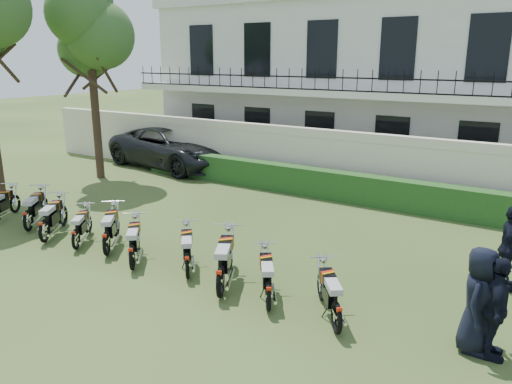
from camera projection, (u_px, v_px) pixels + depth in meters
ground at (191, 266)px, 11.91m from camera, size 100.00×100.00×0.00m
perimeter_wall at (332, 161)px, 18.10m from camera, size 30.00×0.35×2.30m
hedge at (348, 187)px, 17.10m from camera, size 18.00×0.60×1.00m
building at (390, 83)px, 22.27m from camera, size 20.40×9.60×7.40m
tree_west_near at (89, 28)px, 19.08m from camera, size 3.40×3.20×7.90m
motorcycle_1 at (27, 215)px, 14.10m from camera, size 1.26×1.63×1.07m
motorcycle_2 at (44, 226)px, 13.25m from camera, size 1.16×1.70×1.08m
motorcycle_3 at (75, 234)px, 12.78m from camera, size 1.08×1.46×0.95m
motorcycle_4 at (106, 238)px, 12.37m from camera, size 1.29×1.62×1.08m
motorcycle_5 at (132, 251)px, 11.54m from camera, size 1.30×1.50×1.03m
motorcycle_6 at (187, 260)px, 11.11m from camera, size 1.26×1.46×1.00m
motorcycle_7 at (220, 274)px, 10.21m from camera, size 1.11×1.92×1.16m
motorcycle_8 at (268, 290)px, 9.68m from camera, size 1.12×1.56×1.00m
motorcycle_9 at (337, 310)px, 8.88m from camera, size 1.21×1.54×1.02m
suv at (174, 147)px, 22.34m from camera, size 6.87×3.91×1.81m
officer_2 at (496, 309)px, 8.09m from camera, size 0.61×1.10×1.77m
officer_3 at (479, 300)px, 8.29m from camera, size 0.66×0.95×1.86m
officer_5 at (509, 248)px, 10.54m from camera, size 0.54×1.12×1.85m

